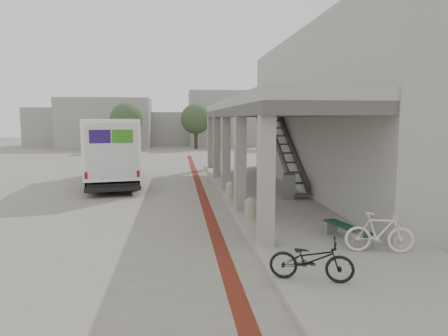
{
  "coord_description": "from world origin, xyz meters",
  "views": [
    {
      "loc": [
        -0.06,
        -12.95,
        3.26
      ],
      "look_at": [
        1.51,
        0.25,
        1.6
      ],
      "focal_mm": 32.0,
      "sensor_mm": 36.0,
      "label": 1
    }
  ],
  "objects": [
    {
      "name": "ground",
      "position": [
        0.0,
        0.0,
        0.0
      ],
      "size": [
        120.0,
        120.0,
        0.0
      ],
      "primitive_type": "plane",
      "color": "slate",
      "rests_on": "ground"
    },
    {
      "name": "bike_lane_stripe",
      "position": [
        1.0,
        2.0,
        0.01
      ],
      "size": [
        0.35,
        40.0,
        0.01
      ],
      "primitive_type": "cube",
      "color": "#5E1E12",
      "rests_on": "ground"
    },
    {
      "name": "sidewalk",
      "position": [
        4.0,
        0.0,
        0.06
      ],
      "size": [
        4.4,
        28.0,
        0.12
      ],
      "primitive_type": "cube",
      "color": "gray",
      "rests_on": "ground"
    },
    {
      "name": "transit_building",
      "position": [
        6.83,
        4.5,
        3.4
      ],
      "size": [
        7.6,
        17.0,
        7.0
      ],
      "color": "gray",
      "rests_on": "ground"
    },
    {
      "name": "distant_backdrop",
      "position": [
        -2.84,
        35.89,
        2.7
      ],
      "size": [
        28.0,
        10.0,
        6.5
      ],
      "color": "gray",
      "rests_on": "ground"
    },
    {
      "name": "tree_left",
      "position": [
        -5.0,
        28.0,
        3.18
      ],
      "size": [
        3.2,
        3.2,
        4.8
      ],
      "color": "#38281C",
      "rests_on": "ground"
    },
    {
      "name": "tree_mid",
      "position": [
        2.0,
        30.0,
        3.18
      ],
      "size": [
        3.2,
        3.2,
        4.8
      ],
      "color": "#38281C",
      "rests_on": "ground"
    },
    {
      "name": "tree_right",
      "position": [
        10.0,
        29.0,
        3.18
      ],
      "size": [
        3.2,
        3.2,
        4.8
      ],
      "color": "#38281C",
      "rests_on": "ground"
    },
    {
      "name": "fedex_truck",
      "position": [
        -3.28,
        7.3,
        1.71
      ],
      "size": [
        3.46,
        7.81,
        3.22
      ],
      "rotation": [
        0.0,
        0.0,
        0.16
      ],
      "color": "black",
      "rests_on": "ground"
    },
    {
      "name": "bench",
      "position": [
        4.27,
        -3.48,
        0.4
      ],
      "size": [
        0.77,
        1.71,
        0.39
      ],
      "rotation": [
        0.0,
        0.0,
        0.25
      ],
      "color": "gray",
      "rests_on": "sidewalk"
    },
    {
      "name": "bollard_near",
      "position": [
        2.25,
        -0.84,
        0.46
      ],
      "size": [
        0.45,
        0.45,
        0.68
      ],
      "color": "gray",
      "rests_on": "sidewalk"
    },
    {
      "name": "bollard_far",
      "position": [
        2.1,
        2.77,
        0.44
      ],
      "size": [
        0.42,
        0.42,
        0.63
      ],
      "color": "gray",
      "rests_on": "sidewalk"
    },
    {
      "name": "utility_cabinet",
      "position": [
        4.3,
        2.13,
        0.6
      ],
      "size": [
        0.5,
        0.63,
        0.96
      ],
      "primitive_type": "cube",
      "rotation": [
        0.0,
        0.0,
        -0.12
      ],
      "color": "slate",
      "rests_on": "sidewalk"
    },
    {
      "name": "bicycle_black",
      "position": [
        2.5,
        -5.77,
        0.54
      ],
      "size": [
        1.71,
        1.06,
        0.85
      ],
      "primitive_type": "imported",
      "rotation": [
        0.0,
        0.0,
        1.24
      ],
      "color": "black",
      "rests_on": "sidewalk"
    },
    {
      "name": "bicycle_cream",
      "position": [
        4.64,
        -4.36,
        0.6
      ],
      "size": [
        1.65,
        0.79,
        0.96
      ],
      "primitive_type": "imported",
      "rotation": [
        0.0,
        0.0,
        1.35
      ],
      "color": "silver",
      "rests_on": "sidewalk"
    }
  ]
}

